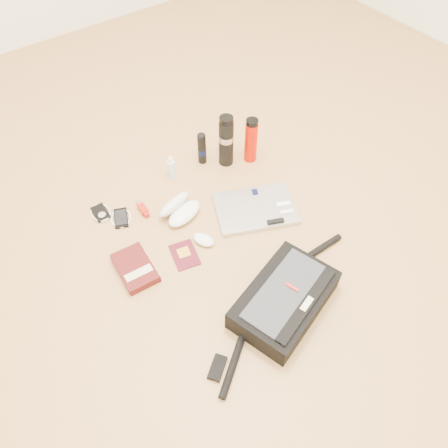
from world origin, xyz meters
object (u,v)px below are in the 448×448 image
at_px(laptop, 256,209).
at_px(thermos_black, 226,141).
at_px(book, 136,268).
at_px(thermos_red, 251,140).
at_px(messenger_bag, 284,300).

relative_size(laptop, thermos_black, 1.55).
distance_m(book, thermos_red, 0.78).
height_order(book, thermos_black, thermos_black).
height_order(messenger_bag, thermos_red, thermos_red).
relative_size(book, thermos_red, 0.90).
height_order(messenger_bag, thermos_black, thermos_black).
bearing_deg(laptop, book, -159.64).
bearing_deg(thermos_red, book, -162.50).
xyz_separation_m(book, thermos_red, (0.74, 0.23, 0.09)).
xyz_separation_m(book, thermos_black, (0.63, 0.28, 0.11)).
relative_size(laptop, book, 1.97).
bearing_deg(laptop, thermos_black, 100.37).
relative_size(messenger_bag, laptop, 1.93).
bearing_deg(thermos_red, thermos_black, 155.55).
bearing_deg(thermos_black, messenger_bag, -111.17).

